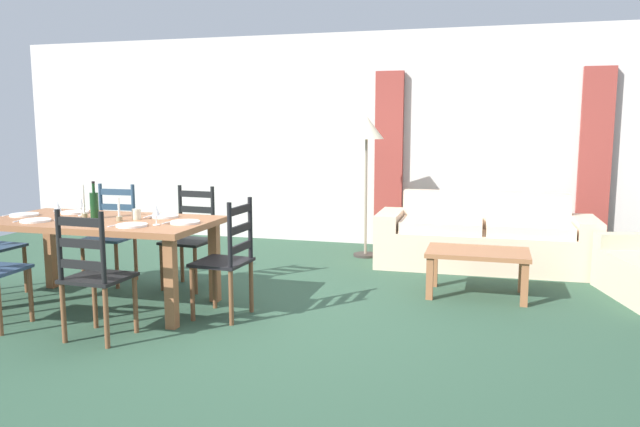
{
  "coord_description": "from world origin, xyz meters",
  "views": [
    {
      "loc": [
        1.78,
        -4.52,
        1.54
      ],
      "look_at": [
        0.31,
        0.72,
        0.75
      ],
      "focal_mm": 34.4,
      "sensor_mm": 36.0,
      "label": 1
    }
  ],
  "objects_px": {
    "dining_chair_far_right": "(191,237)",
    "coffee_table": "(477,257)",
    "wine_bottle": "(94,205)",
    "dining_chair_far_left": "(112,234)",
    "coffee_cup_primary": "(136,214)",
    "dining_table": "(102,229)",
    "dining_chair_near_right": "(94,275)",
    "dining_chair_head_east": "(228,259)",
    "standing_lamp": "(366,136)",
    "couch": "(484,240)",
    "wine_glass_near_right": "(156,211)",
    "wine_glass_near_left": "(57,207)",
    "wine_glass_far_left": "(81,203)"
  },
  "relations": [
    {
      "from": "coffee_cup_primary",
      "to": "standing_lamp",
      "type": "distance_m",
      "value": 2.96
    },
    {
      "from": "dining_chair_far_left",
      "to": "dining_chair_head_east",
      "type": "relative_size",
      "value": 1.0
    },
    {
      "from": "wine_bottle",
      "to": "wine_glass_far_left",
      "type": "relative_size",
      "value": 1.96
    },
    {
      "from": "dining_table",
      "to": "dining_chair_far_left",
      "type": "xyz_separation_m",
      "value": [
        -0.41,
        0.73,
        -0.19
      ]
    },
    {
      "from": "dining_chair_far_left",
      "to": "wine_bottle",
      "type": "bearing_deg",
      "value": -64.93
    },
    {
      "from": "dining_table",
      "to": "wine_glass_near_left",
      "type": "relative_size",
      "value": 11.8
    },
    {
      "from": "wine_bottle",
      "to": "coffee_table",
      "type": "distance_m",
      "value": 3.39
    },
    {
      "from": "dining_table",
      "to": "couch",
      "type": "height_order",
      "value": "couch"
    },
    {
      "from": "dining_chair_far_right",
      "to": "standing_lamp",
      "type": "relative_size",
      "value": 0.59
    },
    {
      "from": "wine_bottle",
      "to": "standing_lamp",
      "type": "distance_m",
      "value": 3.18
    },
    {
      "from": "wine_glass_near_right",
      "to": "standing_lamp",
      "type": "xyz_separation_m",
      "value": [
        1.15,
        2.71,
        0.55
      ]
    },
    {
      "from": "dining_chair_head_east",
      "to": "couch",
      "type": "relative_size",
      "value": 0.42
    },
    {
      "from": "wine_glass_near_left",
      "to": "coffee_table",
      "type": "relative_size",
      "value": 0.18
    },
    {
      "from": "dining_chair_far_left",
      "to": "couch",
      "type": "xyz_separation_m",
      "value": [
        3.52,
        1.65,
        -0.19
      ]
    },
    {
      "from": "dining_chair_far_right",
      "to": "wine_glass_far_left",
      "type": "height_order",
      "value": "dining_chair_far_right"
    },
    {
      "from": "wine_glass_near_right",
      "to": "wine_glass_near_left",
      "type": "bearing_deg",
      "value": -179.97
    },
    {
      "from": "wine_glass_near_right",
      "to": "coffee_table",
      "type": "height_order",
      "value": "wine_glass_near_right"
    },
    {
      "from": "coffee_table",
      "to": "standing_lamp",
      "type": "xyz_separation_m",
      "value": [
        -1.31,
        1.4,
        1.06
      ]
    },
    {
      "from": "dining_chair_far_left",
      "to": "coffee_cup_primary",
      "type": "distance_m",
      "value": 1.02
    },
    {
      "from": "wine_glass_near_right",
      "to": "coffee_table",
      "type": "xyz_separation_m",
      "value": [
        2.46,
        1.31,
        -0.51
      ]
    },
    {
      "from": "coffee_cup_primary",
      "to": "wine_glass_far_left",
      "type": "bearing_deg",
      "value": 173.24
    },
    {
      "from": "dining_chair_near_right",
      "to": "wine_glass_far_left",
      "type": "bearing_deg",
      "value": 129.92
    },
    {
      "from": "wine_bottle",
      "to": "dining_chair_far_left",
      "type": "bearing_deg",
      "value": 115.07
    },
    {
      "from": "coffee_table",
      "to": "wine_glass_near_right",
      "type": "bearing_deg",
      "value": -151.87
    },
    {
      "from": "wine_glass_far_left",
      "to": "coffee_cup_primary",
      "type": "distance_m",
      "value": 0.6
    },
    {
      "from": "couch",
      "to": "coffee_table",
      "type": "relative_size",
      "value": 2.55
    },
    {
      "from": "wine_bottle",
      "to": "wine_glass_near_right",
      "type": "relative_size",
      "value": 1.96
    },
    {
      "from": "coffee_cup_primary",
      "to": "coffee_table",
      "type": "xyz_separation_m",
      "value": [
        2.77,
        1.1,
        -0.44
      ]
    },
    {
      "from": "coffee_cup_primary",
      "to": "couch",
      "type": "xyz_separation_m",
      "value": [
        2.81,
        2.32,
        -0.5
      ]
    },
    {
      "from": "coffee_table",
      "to": "dining_chair_far_right",
      "type": "bearing_deg",
      "value": -171.55
    },
    {
      "from": "wine_glass_near_left",
      "to": "wine_glass_near_right",
      "type": "xyz_separation_m",
      "value": [
        0.92,
        0.0,
        0.0
      ]
    },
    {
      "from": "wine_bottle",
      "to": "wine_glass_far_left",
      "type": "distance_m",
      "value": 0.24
    },
    {
      "from": "dining_chair_near_right",
      "to": "wine_glass_far_left",
      "type": "xyz_separation_m",
      "value": [
        -0.75,
        0.9,
        0.38
      ]
    },
    {
      "from": "wine_glass_far_left",
      "to": "wine_glass_near_right",
      "type": "bearing_deg",
      "value": -17.39
    },
    {
      "from": "dining_chair_far_right",
      "to": "coffee_table",
      "type": "relative_size",
      "value": 1.07
    },
    {
      "from": "wine_glass_far_left",
      "to": "couch",
      "type": "bearing_deg",
      "value": 33.43
    },
    {
      "from": "wine_bottle",
      "to": "coffee_table",
      "type": "xyz_separation_m",
      "value": [
        3.15,
        1.14,
        -0.51
      ]
    },
    {
      "from": "dining_chair_far_right",
      "to": "coffee_cup_primary",
      "type": "xyz_separation_m",
      "value": [
        -0.12,
        -0.71,
        0.32
      ]
    },
    {
      "from": "dining_table",
      "to": "dining_chair_head_east",
      "type": "relative_size",
      "value": 1.98
    },
    {
      "from": "couch",
      "to": "wine_glass_far_left",
      "type": "bearing_deg",
      "value": -146.57
    },
    {
      "from": "dining_chair_near_right",
      "to": "dining_chair_far_left",
      "type": "height_order",
      "value": "same"
    },
    {
      "from": "dining_chair_far_left",
      "to": "coffee_table",
      "type": "height_order",
      "value": "dining_chair_far_left"
    },
    {
      "from": "dining_table",
      "to": "dining_chair_near_right",
      "type": "relative_size",
      "value": 1.98
    },
    {
      "from": "wine_glass_near_right",
      "to": "coffee_cup_primary",
      "type": "bearing_deg",
      "value": 145.69
    },
    {
      "from": "dining_chair_head_east",
      "to": "dining_chair_near_right",
      "type": "bearing_deg",
      "value": -132.86
    },
    {
      "from": "couch",
      "to": "wine_glass_near_left",
      "type": "bearing_deg",
      "value": -143.49
    },
    {
      "from": "wine_glass_near_right",
      "to": "couch",
      "type": "relative_size",
      "value": 0.07
    },
    {
      "from": "dining_chair_near_right",
      "to": "dining_chair_far_right",
      "type": "bearing_deg",
      "value": 91.29
    },
    {
      "from": "dining_table",
      "to": "wine_glass_near_left",
      "type": "xyz_separation_m",
      "value": [
        -0.31,
        -0.14,
        0.2
      ]
    },
    {
      "from": "wine_glass_near_left",
      "to": "coffee_cup_primary",
      "type": "relative_size",
      "value": 1.79
    }
  ]
}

